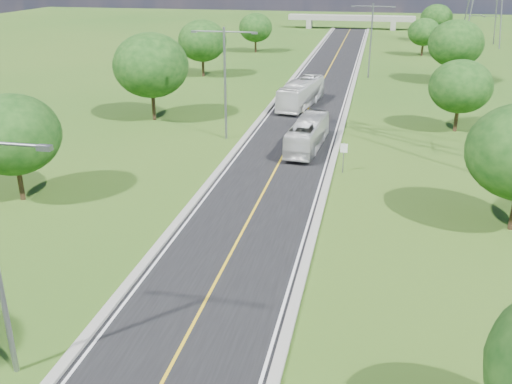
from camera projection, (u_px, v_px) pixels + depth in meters
ground at (310, 105)px, 65.24m from camera, size 260.00×260.00×0.00m
road at (316, 93)px, 70.67m from camera, size 8.00×150.00×0.06m
curb_left at (282, 91)px, 71.46m from camera, size 0.50×150.00×0.22m
curb_right at (351, 94)px, 69.82m from camera, size 0.50×150.00×0.22m
speed_limit_sign at (344, 153)px, 43.69m from camera, size 0.55×0.09×2.40m
overpass at (351, 19)px, 136.84m from camera, size 30.00×3.00×3.20m
streetlight_mid_left at (225, 74)px, 50.57m from camera, size 5.90×0.25×10.00m
streetlight_far_right at (371, 34)px, 78.16m from camera, size 5.90×0.25×10.00m
tree_lb at (13, 135)px, 37.57m from camera, size 6.30×6.30×7.33m
tree_lc at (151, 65)px, 56.97m from camera, size 7.56×7.56×8.79m
tree_ld at (202, 41)px, 79.34m from camera, size 6.72×6.72×7.82m
tree_le at (256, 28)px, 100.84m from camera, size 5.88×5.88×6.84m
tree_rc at (461, 87)px, 53.47m from camera, size 5.88×5.88×6.84m
tree_rd at (456, 43)px, 74.49m from camera, size 7.14×7.14×8.30m
tree_re at (424, 32)px, 97.19m from camera, size 5.46×5.46×6.35m
tree_rf at (436, 18)px, 114.41m from camera, size 6.30×6.30×7.33m
bus_outbound at (308, 134)px, 49.23m from camera, size 2.88×9.51×2.61m
bus_inbound at (301, 93)px, 63.71m from camera, size 4.17×10.87×2.96m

